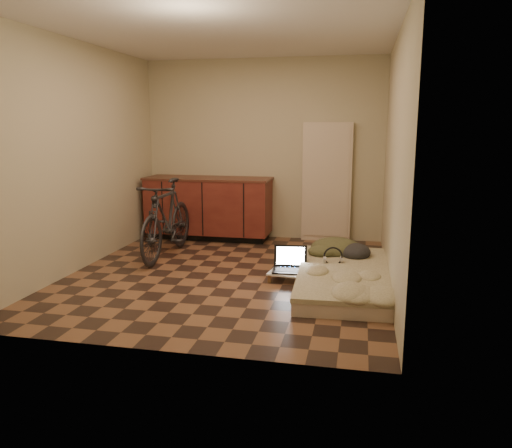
% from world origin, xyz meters
% --- Properties ---
extents(room_shell, '(3.50, 4.00, 2.60)m').
position_xyz_m(room_shell, '(0.00, 0.00, 1.30)').
color(room_shell, brown).
rests_on(room_shell, ground).
extents(cabinets, '(1.84, 0.62, 0.91)m').
position_xyz_m(cabinets, '(-0.75, 1.70, 0.47)').
color(cabinets, black).
rests_on(cabinets, ground).
extents(appliance_panel, '(0.70, 0.10, 1.70)m').
position_xyz_m(appliance_panel, '(0.95, 1.94, 0.85)').
color(appliance_panel, beige).
rests_on(appliance_panel, ground).
extents(bicycle, '(0.50, 1.68, 1.09)m').
position_xyz_m(bicycle, '(-0.96, 0.60, 0.54)').
color(bicycle, black).
rests_on(bicycle, ground).
extents(futon, '(1.03, 2.03, 0.17)m').
position_xyz_m(futon, '(1.30, -0.12, 0.09)').
color(futon, beige).
rests_on(futon, ground).
extents(clothing_pile, '(0.66, 0.56, 0.25)m').
position_xyz_m(clothing_pile, '(1.22, 0.56, 0.30)').
color(clothing_pile, '#3D3F25').
rests_on(clothing_pile, futon).
extents(headphones, '(0.25, 0.23, 0.15)m').
position_xyz_m(headphones, '(1.16, 0.12, 0.25)').
color(headphones, black).
rests_on(headphones, futon).
extents(lap_desk, '(0.65, 0.46, 0.10)m').
position_xyz_m(lap_desk, '(0.80, -0.08, 0.09)').
color(lap_desk, brown).
rests_on(lap_desk, ground).
extents(laptop, '(0.39, 0.36, 0.25)m').
position_xyz_m(laptop, '(0.70, -0.03, 0.15)').
color(laptop, black).
rests_on(laptop, lap_desk).
extents(mouse, '(0.08, 0.11, 0.03)m').
position_xyz_m(mouse, '(1.01, -0.13, 0.12)').
color(mouse, white).
rests_on(mouse, lap_desk).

